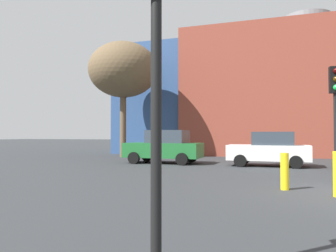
{
  "coord_description": "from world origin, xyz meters",
  "views": [
    {
      "loc": [
        -2.04,
        -10.45,
        1.62
      ],
      "look_at": [
        -8.56,
        8.46,
        2.14
      ],
      "focal_mm": 36.49,
      "sensor_mm": 36.0,
      "label": 1
    }
  ],
  "objects_px": {
    "parked_car_1": "(269,149)",
    "traffic_light_near_left": "(156,10)",
    "traffic_light_island": "(335,97)",
    "bare_tree_0": "(123,70)",
    "bollard_yellow_2": "(285,171)",
    "parked_car_0": "(164,147)"
  },
  "relations": [
    {
      "from": "traffic_light_island",
      "to": "bare_tree_0",
      "type": "relative_size",
      "value": 0.47
    },
    {
      "from": "traffic_light_near_left",
      "to": "traffic_light_island",
      "type": "height_order",
      "value": "traffic_light_near_left"
    },
    {
      "from": "bollard_yellow_2",
      "to": "parked_car_0",
      "type": "bearing_deg",
      "value": 130.2
    },
    {
      "from": "traffic_light_near_left",
      "to": "traffic_light_island",
      "type": "xyz_separation_m",
      "value": [
        2.93,
        9.26,
        -0.09
      ]
    },
    {
      "from": "parked_car_1",
      "to": "bollard_yellow_2",
      "type": "distance_m",
      "value": 7.77
    },
    {
      "from": "traffic_light_near_left",
      "to": "bare_tree_0",
      "type": "relative_size",
      "value": 0.48
    },
    {
      "from": "bare_tree_0",
      "to": "bollard_yellow_2",
      "type": "height_order",
      "value": "bare_tree_0"
    },
    {
      "from": "parked_car_1",
      "to": "bare_tree_0",
      "type": "xyz_separation_m",
      "value": [
        -10.43,
        4.07,
        5.48
      ]
    },
    {
      "from": "parked_car_1",
      "to": "bollard_yellow_2",
      "type": "relative_size",
      "value": 3.79
    },
    {
      "from": "parked_car_1",
      "to": "traffic_light_island",
      "type": "height_order",
      "value": "traffic_light_island"
    },
    {
      "from": "traffic_light_near_left",
      "to": "traffic_light_island",
      "type": "relative_size",
      "value": 1.03
    },
    {
      "from": "traffic_light_island",
      "to": "bollard_yellow_2",
      "type": "xyz_separation_m",
      "value": [
        -1.64,
        -2.02,
        -2.35
      ]
    },
    {
      "from": "parked_car_1",
      "to": "traffic_light_near_left",
      "type": "height_order",
      "value": "traffic_light_near_left"
    },
    {
      "from": "bare_tree_0",
      "to": "bollard_yellow_2",
      "type": "relative_size",
      "value": 7.78
    },
    {
      "from": "parked_car_1",
      "to": "traffic_light_near_left",
      "type": "bearing_deg",
      "value": 87.97
    },
    {
      "from": "traffic_light_near_left",
      "to": "bare_tree_0",
      "type": "distance_m",
      "value": 21.71
    },
    {
      "from": "traffic_light_island",
      "to": "bollard_yellow_2",
      "type": "bearing_deg",
      "value": -45.86
    },
    {
      "from": "bare_tree_0",
      "to": "traffic_light_island",
      "type": "bearing_deg",
      "value": -37.29
    },
    {
      "from": "traffic_light_near_left",
      "to": "bare_tree_0",
      "type": "height_order",
      "value": "bare_tree_0"
    },
    {
      "from": "parked_car_0",
      "to": "bollard_yellow_2",
      "type": "distance_m",
      "value": 10.12
    },
    {
      "from": "parked_car_0",
      "to": "parked_car_1",
      "type": "bearing_deg",
      "value": 180.0
    },
    {
      "from": "parked_car_1",
      "to": "bare_tree_0",
      "type": "bearing_deg",
      "value": -21.29
    }
  ]
}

